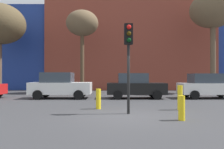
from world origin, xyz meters
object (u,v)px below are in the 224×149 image
object	(u,v)px
parked_car_2	(135,86)
bare_tree_1	(0,24)
bollard_yellow_0	(98,99)
parked_car_1	(60,85)
parked_car_3	(207,86)
bollard_yellow_2	(180,98)
bollard_yellow_1	(182,108)
bare_tree_2	(213,11)
traffic_light_island	(129,47)
bare_tree_0	(82,24)

from	to	relation	value
parked_car_2	bare_tree_1	xyz separation A→B (m)	(-12.62, 5.57, 5.75)
bare_tree_1	bollard_yellow_0	bearing A→B (deg)	-46.37
parked_car_1	parked_car_3	distance (m)	10.71
parked_car_3	bollard_yellow_2	size ratio (longest dim) A/B	3.53
bollard_yellow_1	bare_tree_2	bearing A→B (deg)	61.17
bare_tree_1	bollard_yellow_1	distance (m)	20.10
traffic_light_island	bare_tree_2	xyz separation A→B (m)	(8.87, 11.37, 4.90)
bollard_yellow_0	bollard_yellow_2	size ratio (longest dim) A/B	0.84
parked_car_3	bollard_yellow_2	world-z (taller)	parked_car_3
traffic_light_island	bollard_yellow_2	bearing A→B (deg)	108.94
bare_tree_2	parked_car_3	bearing A→B (deg)	-118.63
parked_car_2	bare_tree_0	size ratio (longest dim) A/B	0.53
bare_tree_0	bare_tree_1	xyz separation A→B (m)	(-8.13, 0.53, 0.12)
parked_car_2	bollard_yellow_0	world-z (taller)	parked_car_2
parked_car_2	bollard_yellow_1	world-z (taller)	parked_car_2
parked_car_1	bare_tree_2	world-z (taller)	bare_tree_2
parked_car_1	bare_tree_0	size ratio (longest dim) A/B	0.55
parked_car_3	bollard_yellow_0	bearing A→B (deg)	-145.92
bollard_yellow_1	bollard_yellow_2	world-z (taller)	bollard_yellow_2
parked_car_1	parked_car_3	world-z (taller)	parked_car_1
bollard_yellow_0	bollard_yellow_1	xyz separation A→B (m)	(3.21, -2.85, -0.04)
traffic_light_island	bollard_yellow_1	world-z (taller)	traffic_light_island
bollard_yellow_1	bollard_yellow_2	distance (m)	2.62
parked_car_3	bare_tree_0	distance (m)	12.35
bare_tree_1	bollard_yellow_1	size ratio (longest dim) A/B	9.55
bare_tree_0	bollard_yellow_1	distance (m)	15.36
parked_car_3	bare_tree_2	world-z (taller)	bare_tree_2
parked_car_1	bollard_yellow_0	size ratio (longest dim) A/B	4.36
parked_car_1	bare_tree_2	distance (m)	15.70
bare_tree_1	bollard_yellow_2	world-z (taller)	bare_tree_1
bare_tree_1	bollard_yellow_1	xyz separation A→B (m)	(13.45, -13.59, -6.20)
parked_car_2	traffic_light_island	size ratio (longest dim) A/B	1.08
bare_tree_0	bare_tree_2	distance (m)	12.42
parked_car_3	bare_tree_1	xyz separation A→B (m)	(-17.89, 5.57, 5.76)
bare_tree_2	bollard_yellow_1	distance (m)	16.32
traffic_light_island	bare_tree_0	size ratio (longest dim) A/B	0.49
parked_car_2	bare_tree_2	xyz separation A→B (m)	(7.87, 4.76, 6.85)
bollard_yellow_2	parked_car_1	bearing A→B (deg)	141.74
parked_car_2	parked_car_3	distance (m)	5.27
parked_car_1	bare_tree_0	world-z (taller)	bare_tree_0
bare_tree_0	bollard_yellow_0	size ratio (longest dim) A/B	7.93
parked_car_1	bare_tree_1	distance (m)	10.74
bare_tree_2	parked_car_1	bearing A→B (deg)	-160.30
bollard_yellow_1	bollard_yellow_2	bearing A→B (deg)	73.92
parked_car_1	bollard_yellow_2	bearing A→B (deg)	-38.26
parked_car_1	bollard_yellow_0	bearing A→B (deg)	-59.40
bare_tree_0	traffic_light_island	bearing A→B (deg)	-73.34
parked_car_2	parked_car_3	xyz separation A→B (m)	(5.27, -0.00, -0.01)
bare_tree_0	bare_tree_2	bearing A→B (deg)	-1.29
parked_car_2	bare_tree_2	world-z (taller)	bare_tree_2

